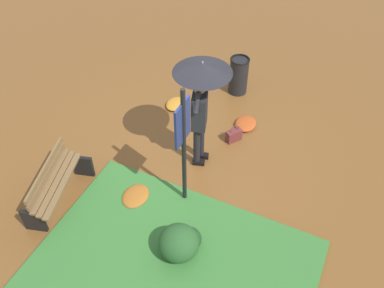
# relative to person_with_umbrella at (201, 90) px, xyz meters

# --- Properties ---
(ground_plane) EXTENTS (18.00, 18.00, 0.00)m
(ground_plane) POSITION_rel_person_with_umbrella_xyz_m (-0.12, 0.14, -1.55)
(ground_plane) COLOR brown
(person_with_umbrella) EXTENTS (0.96, 0.96, 2.04)m
(person_with_umbrella) POSITION_rel_person_with_umbrella_xyz_m (0.00, 0.00, 0.00)
(person_with_umbrella) COLOR black
(person_with_umbrella) RESTS_ON ground_plane
(info_sign_post) EXTENTS (0.44, 0.07, 2.30)m
(info_sign_post) POSITION_rel_person_with_umbrella_xyz_m (-1.00, -0.17, -0.11)
(info_sign_post) COLOR black
(info_sign_post) RESTS_ON ground_plane
(handbag) EXTENTS (0.33, 0.29, 0.37)m
(handbag) POSITION_rel_person_with_umbrella_xyz_m (0.69, -0.40, -1.42)
(handbag) COLOR brown
(handbag) RESTS_ON ground_plane
(park_bench) EXTENTS (1.44, 0.75, 0.75)m
(park_bench) POSITION_rel_person_with_umbrella_xyz_m (-1.91, 1.71, -1.15)
(park_bench) COLOR black
(park_bench) RESTS_ON ground_plane
(trash_bin) EXTENTS (0.42, 0.42, 0.83)m
(trash_bin) POSITION_rel_person_with_umbrella_xyz_m (2.18, 0.09, -1.13)
(trash_bin) COLOR black
(trash_bin) RESTS_ON ground_plane
(shrub_cluster) EXTENTS (0.67, 0.61, 0.55)m
(shrub_cluster) POSITION_rel_person_with_umbrella_xyz_m (-1.94, -0.57, -1.30)
(shrub_cluster) COLOR #285628
(shrub_cluster) RESTS_ON ground_plane
(leaf_pile_near_person) EXTENTS (0.48, 0.38, 0.11)m
(leaf_pile_near_person) POSITION_rel_person_with_umbrella_xyz_m (1.14, 1.08, -1.50)
(leaf_pile_near_person) COLOR #C68428
(leaf_pile_near_person) RESTS_ON ground_plane
(leaf_pile_by_bench) EXTENTS (0.53, 0.43, 0.12)m
(leaf_pile_by_bench) POSITION_rel_person_with_umbrella_xyz_m (-1.35, 0.58, -1.49)
(leaf_pile_by_bench) COLOR #A86023
(leaf_pile_by_bench) RESTS_ON ground_plane
(leaf_pile_far_path) EXTENTS (0.51, 0.41, 0.11)m
(leaf_pile_far_path) POSITION_rel_person_with_umbrella_xyz_m (1.18, -0.47, -1.50)
(leaf_pile_far_path) COLOR #B74C1E
(leaf_pile_far_path) RESTS_ON ground_plane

